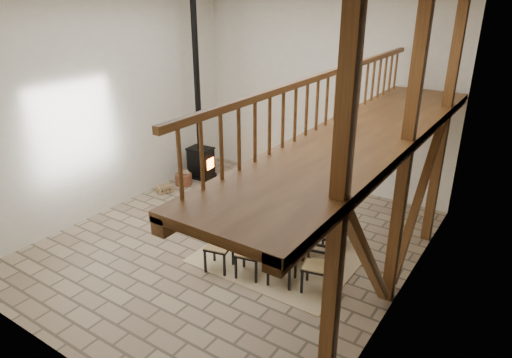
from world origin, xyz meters
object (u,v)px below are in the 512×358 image
Objects in this scene: wood_stove at (200,140)px; log_basket at (184,179)px; log_stack at (164,189)px; dining_table at (280,239)px.

log_basket is at bearing -101.86° from wood_stove.
log_basket is at bearing 84.09° from log_stack.
dining_table reaches higher than log_basket.
dining_table reaches higher than log_stack.
wood_stove is at bearing 136.52° from dining_table.
wood_stove is at bearing 83.64° from log_stack.
wood_stove reaches higher than log_stack.
dining_table is at bearing -22.29° from log_basket.
wood_stove is (-4.02, 2.34, 0.72)m from dining_table.
wood_stove reaches higher than log_basket.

